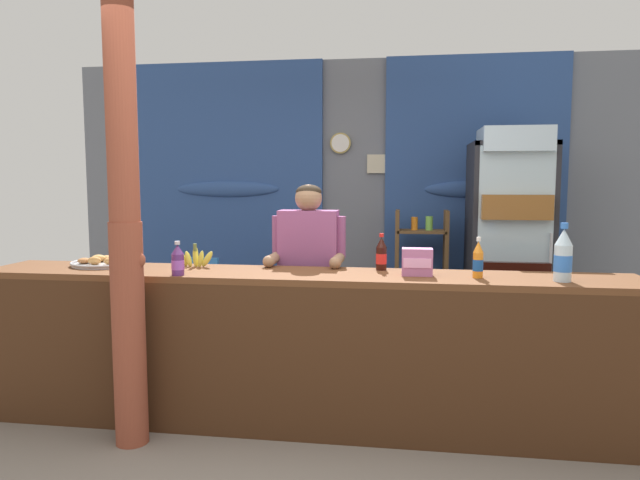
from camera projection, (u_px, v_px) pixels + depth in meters
name	position (u px, v px, depth m)	size (l,w,h in m)	color
ground_plane	(329.00, 393.00, 4.20)	(7.48, 7.48, 0.00)	slate
back_wall_curtained	(349.00, 197.00, 5.68)	(5.59, 0.22, 2.73)	slate
stall_counter	(298.00, 336.00, 3.50)	(4.11, 0.55, 0.98)	brown
timber_post	(125.00, 232.00, 3.28)	(0.21, 0.19, 2.64)	brown
drink_fridge	(509.00, 236.00, 4.89)	(0.67, 0.71, 1.99)	#232328
bottle_shelf_rack	(421.00, 277.00, 5.26)	(0.48, 0.28, 1.29)	brown
plastic_lawn_chair	(191.00, 300.00, 5.13)	(0.48, 0.48, 0.86)	#3884D6
shopkeeper	(308.00, 265.00, 4.03)	(0.52, 0.42, 1.53)	#28282D
soda_bottle_water	(563.00, 257.00, 3.25)	(0.10, 0.10, 0.34)	silver
soda_bottle_cola	(381.00, 254.00, 3.68)	(0.07, 0.07, 0.24)	black
soda_bottle_grape_soda	(178.00, 261.00, 3.47)	(0.08, 0.08, 0.21)	#56286B
soda_bottle_orange_soda	(478.00, 261.00, 3.38)	(0.06, 0.06, 0.24)	orange
snack_box_wafer	(417.00, 262.00, 3.47)	(0.18, 0.11, 0.17)	#B76699
pastry_tray	(105.00, 262.00, 3.89)	(0.45, 0.45, 0.07)	#BCBCC1
banana_bunch	(195.00, 258.00, 3.83)	(0.27, 0.06, 0.16)	#DBCC42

